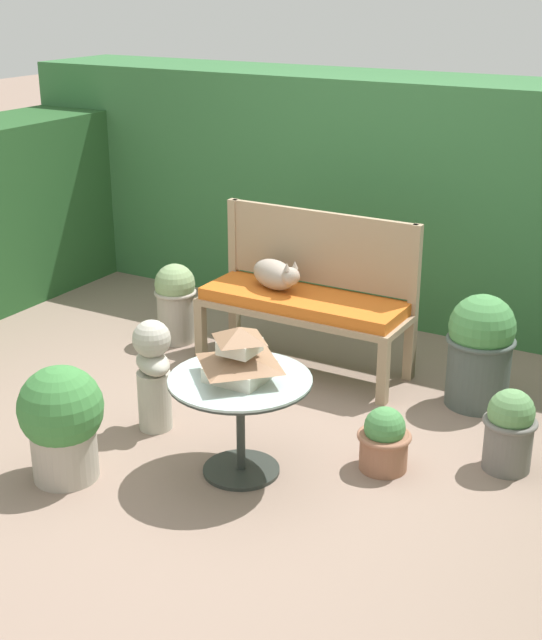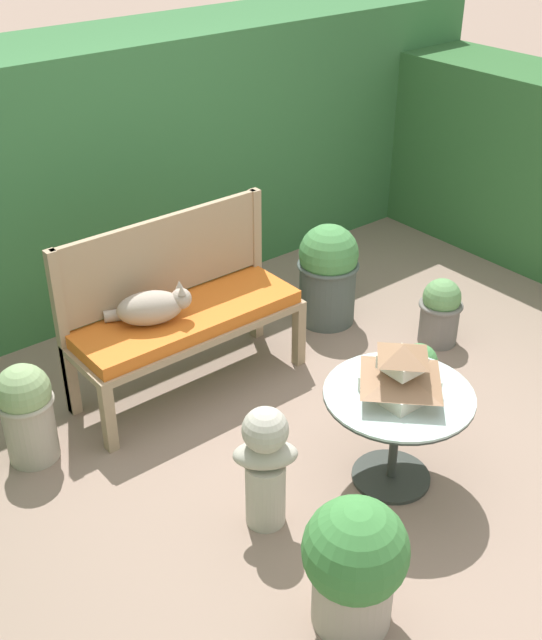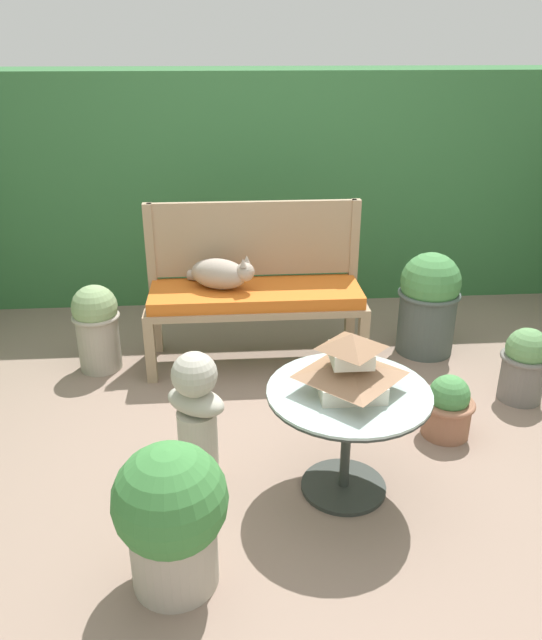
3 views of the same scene
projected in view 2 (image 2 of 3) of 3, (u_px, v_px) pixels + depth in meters
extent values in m
plane|color=gray|center=(315.00, 453.00, 4.17)|extent=(30.00, 30.00, 0.00)
cube|color=#38703D|center=(84.00, 173.00, 5.29)|extent=(6.40, 0.87, 1.70)
cube|color=tan|center=(108.00, 419.00, 4.10)|extent=(0.06, 0.06, 0.39)
cube|color=tan|center=(299.00, 336.00, 4.79)|extent=(0.06, 0.06, 0.39)
cube|color=tan|center=(71.00, 383.00, 4.37)|extent=(0.06, 0.06, 0.39)
cube|color=tan|center=(257.00, 309.00, 5.07)|extent=(0.06, 0.06, 0.39)
cube|color=tan|center=(188.00, 326.00, 4.47)|extent=(1.34, 0.47, 0.04)
cube|color=orange|center=(188.00, 317.00, 4.44)|extent=(1.29, 0.43, 0.07)
cube|color=tan|center=(63.00, 335.00, 4.23)|extent=(0.06, 0.06, 0.99)
cube|color=tan|center=(255.00, 266.00, 4.92)|extent=(0.06, 0.06, 0.99)
cube|color=tan|center=(163.00, 257.00, 4.44)|extent=(1.29, 0.04, 0.47)
ellipsoid|color=#A89989|center=(150.00, 308.00, 4.27)|extent=(0.40, 0.31, 0.19)
sphere|color=#A89989|center=(181.00, 299.00, 4.29)|extent=(0.11, 0.11, 0.11)
cone|color=#A89989|center=(179.00, 285.00, 4.28)|extent=(0.04, 0.04, 0.05)
cone|color=#A89989|center=(182.00, 290.00, 4.23)|extent=(0.04, 0.04, 0.05)
cylinder|color=#A89989|center=(122.00, 314.00, 4.33)|extent=(0.21, 0.14, 0.07)
cylinder|color=#2D332D|center=(391.00, 476.00, 4.00)|extent=(0.39, 0.39, 0.02)
cylinder|color=#2D332D|center=(395.00, 438.00, 3.88)|extent=(0.04, 0.04, 0.51)
cylinder|color=silver|center=(399.00, 394.00, 3.74)|extent=(0.71, 0.71, 0.01)
torus|color=#2D332D|center=(399.00, 396.00, 3.75)|extent=(0.71, 0.71, 0.02)
cube|color=silver|center=(400.00, 387.00, 3.72)|extent=(0.27, 0.27, 0.08)
pyramid|color=#936B4C|center=(401.00, 375.00, 3.68)|extent=(0.37, 0.37, 0.06)
cube|color=silver|center=(402.00, 363.00, 3.65)|extent=(0.17, 0.17, 0.07)
pyramid|color=#936B4C|center=(403.00, 351.00, 3.62)|extent=(0.23, 0.23, 0.07)
cylinder|color=#B7B2A3|center=(266.00, 493.00, 3.67)|extent=(0.19, 0.19, 0.34)
ellipsoid|color=#B7B2A3|center=(265.00, 455.00, 3.56)|extent=(0.34, 0.30, 0.12)
sphere|color=#B7B2A3|center=(265.00, 430.00, 3.49)|extent=(0.21, 0.21, 0.21)
cylinder|color=#9E664C|center=(417.00, 382.00, 4.55)|extent=(0.25, 0.25, 0.20)
torus|color=#9E664C|center=(418.00, 369.00, 4.50)|extent=(0.28, 0.28, 0.03)
sphere|color=#4C8E4C|center=(419.00, 362.00, 4.48)|extent=(0.21, 0.21, 0.21)
cylinder|color=#ADA393|center=(30.00, 428.00, 4.06)|extent=(0.26, 0.26, 0.36)
torus|color=#ADA393|center=(25.00, 401.00, 3.97)|extent=(0.29, 0.29, 0.03)
sphere|color=#89A870|center=(23.00, 391.00, 3.94)|extent=(0.28, 0.28, 0.28)
cylinder|color=slate|center=(439.00, 322.00, 5.03)|extent=(0.24, 0.24, 0.28)
torus|color=slate|center=(441.00, 305.00, 4.96)|extent=(0.28, 0.28, 0.03)
sphere|color=#66995B|center=(442.00, 297.00, 4.94)|extent=(0.24, 0.24, 0.24)
cylinder|color=#4C5651|center=(327.00, 292.00, 5.23)|extent=(0.37, 0.37, 0.42)
torus|color=#4C5651|center=(328.00, 265.00, 5.13)|extent=(0.40, 0.40, 0.03)
sphere|color=#4C8E4C|center=(329.00, 254.00, 5.08)|extent=(0.38, 0.38, 0.38)
cylinder|color=#ADA393|center=(352.00, 591.00, 3.21)|extent=(0.33, 0.33, 0.31)
torus|color=#ADA393|center=(354.00, 566.00, 3.14)|extent=(0.36, 0.36, 0.03)
sphere|color=#3D7F3D|center=(355.00, 550.00, 3.09)|extent=(0.42, 0.42, 0.42)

